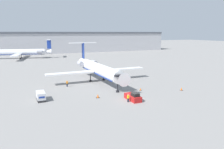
% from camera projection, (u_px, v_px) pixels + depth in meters
% --- Properties ---
extents(ground_plane, '(600.00, 600.00, 0.00)m').
position_uv_depth(ground_plane, '(133.00, 101.00, 46.04)').
color(ground_plane, gray).
extents(terminal_building, '(180.00, 16.80, 14.62)m').
position_uv_depth(terminal_building, '(48.00, 42.00, 152.19)').
color(terminal_building, '#B2B2B7').
rests_on(terminal_building, ground).
extents(airplane_main, '(29.90, 32.29, 10.78)m').
position_uv_depth(airplane_main, '(98.00, 69.00, 63.67)').
color(airplane_main, white).
rests_on(airplane_main, ground).
extents(pushback_tug, '(1.87, 4.66, 1.84)m').
position_uv_depth(pushback_tug, '(133.00, 97.00, 46.48)').
color(pushback_tug, '#B21919').
rests_on(pushback_tug, ground).
extents(luggage_cart, '(1.65, 3.68, 1.86)m').
position_uv_depth(luggage_cart, '(41.00, 96.00, 46.32)').
color(luggage_cart, '#232326').
rests_on(luggage_cart, ground).
extents(worker_near_tug, '(0.40, 0.24, 1.66)m').
position_uv_depth(worker_near_tug, '(128.00, 98.00, 45.18)').
color(worker_near_tug, '#232838').
rests_on(worker_near_tug, ground).
extents(worker_by_wing, '(0.40, 0.24, 1.73)m').
position_uv_depth(worker_by_wing, '(67.00, 83.00, 58.12)').
color(worker_by_wing, '#232838').
rests_on(worker_by_wing, ground).
extents(traffic_cone_left, '(0.69, 0.69, 0.83)m').
position_uv_depth(traffic_cone_left, '(98.00, 96.00, 48.31)').
color(traffic_cone_left, black).
rests_on(traffic_cone_left, ground).
extents(traffic_cone_right, '(0.56, 0.56, 0.63)m').
position_uv_depth(traffic_cone_right, '(140.00, 89.00, 54.43)').
color(traffic_cone_right, black).
rests_on(traffic_cone_right, ground).
extents(traffic_cone_mid, '(0.64, 0.64, 0.75)m').
position_uv_depth(traffic_cone_mid, '(181.00, 89.00, 54.51)').
color(traffic_cone_mid, black).
rests_on(traffic_cone_mid, ground).
extents(airplane_parked_far_left, '(36.63, 29.54, 10.26)m').
position_uv_depth(airplane_parked_far_left, '(18.00, 52.00, 120.33)').
color(airplane_parked_far_left, silver).
rests_on(airplane_parked_far_left, ground).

